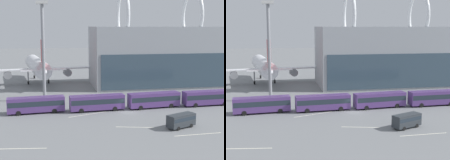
{
  "view_description": "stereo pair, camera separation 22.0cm",
  "coord_description": "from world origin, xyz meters",
  "views": [
    {
      "loc": [
        -16.0,
        -68.84,
        17.97
      ],
      "look_at": [
        0.11,
        18.41,
        4.0
      ],
      "focal_mm": 55.0,
      "sensor_mm": 36.0,
      "label": 1
    },
    {
      "loc": [
        -15.79,
        -68.88,
        17.97
      ],
      "look_at": [
        0.11,
        18.41,
        4.0
      ],
      "focal_mm": 55.0,
      "sensor_mm": 36.0,
      "label": 2
    }
  ],
  "objects": [
    {
      "name": "lane_stripe_3",
      "position": [
        -8.46,
        -0.56,
        0.0
      ],
      "size": [
        8.19,
        3.42,
        0.01
      ],
      "primitive_type": "cube",
      "rotation": [
        0.0,
        0.0,
        0.37
      ],
      "color": "silver",
      "rests_on": "ground_plane"
    },
    {
      "name": "shuttle_bus_1",
      "position": [
        -6.12,
        2.21,
        1.98
      ],
      "size": [
        11.84,
        3.47,
        3.39
      ],
      "rotation": [
        0.0,
        0.0,
        0.07
      ],
      "color": "#56387A",
      "rests_on": "ground_plane"
    },
    {
      "name": "shuttle_bus_0",
      "position": [
        -18.91,
        2.55,
        1.98
      ],
      "size": [
        11.88,
        3.72,
        3.39
      ],
      "rotation": [
        0.0,
        0.0,
        0.09
      ],
      "color": "#56387A",
      "rests_on": "ground_plane"
    },
    {
      "name": "lane_stripe_4",
      "position": [
        8.28,
        -16.99,
        0.0
      ],
      "size": [
        8.51,
        0.63,
        0.01
      ],
      "primitive_type": "cube",
      "rotation": [
        0.0,
        0.0,
        0.04
      ],
      "color": "silver",
      "rests_on": "ground_plane"
    },
    {
      "name": "service_van_foreground",
      "position": [
        6.9,
        -12.83,
        1.45
      ],
      "size": [
        5.84,
        4.08,
        2.47
      ],
      "rotation": [
        0.0,
        0.0,
        0.42
      ],
      "color": "#2D3338",
      "rests_on": "ground_plane"
    },
    {
      "name": "ground_plane",
      "position": [
        0.0,
        0.0,
        0.0
      ],
      "size": [
        440.0,
        440.0,
        0.0
      ],
      "primitive_type": "plane",
      "color": "slate"
    },
    {
      "name": "floodlight_mast",
      "position": [
        -17.27,
        13.74,
        14.84
      ],
      "size": [
        2.75,
        2.75,
        23.74
      ],
      "color": "gray",
      "rests_on": "ground_plane"
    },
    {
      "name": "lane_stripe_2",
      "position": [
        -1.17,
        -11.03,
        0.0
      ],
      "size": [
        6.71,
        1.91,
        0.01
      ],
      "primitive_type": "cube",
      "rotation": [
        0.0,
        0.0,
        -0.25
      ],
      "color": "silver",
      "rests_on": "ground_plane"
    },
    {
      "name": "lane_stripe_5",
      "position": [
        -20.34,
        -18.58,
        0.0
      ],
      "size": [
        7.31,
        1.2,
        0.01
      ],
      "primitive_type": "cube",
      "rotation": [
        0.0,
        0.0,
        -0.13
      ],
      "color": "silver",
      "rests_on": "ground_plane"
    },
    {
      "name": "airliner_at_gate_near",
      "position": [
        -19.55,
        40.72,
        5.5
      ],
      "size": [
        33.04,
        36.16,
        14.25
      ],
      "rotation": [
        0.0,
        0.0,
        1.72
      ],
      "color": "white",
      "rests_on": "ground_plane"
    },
    {
      "name": "airliner_at_gate_far",
      "position": [
        37.25,
        46.09,
        5.0
      ],
      "size": [
        37.36,
        36.76,
        13.56
      ],
      "rotation": [
        0.0,
        0.0,
        1.59
      ],
      "color": "white",
      "rests_on": "ground_plane"
    },
    {
      "name": "shuttle_bus_3",
      "position": [
        19.47,
        2.62,
        1.98
      ],
      "size": [
        11.81,
        3.28,
        3.39
      ],
      "rotation": [
        0.0,
        0.0,
        0.05
      ],
      "color": "#56387A",
      "rests_on": "ground_plane"
    },
    {
      "name": "shuttle_bus_2",
      "position": [
        6.67,
        2.65,
        1.98
      ],
      "size": [
        11.91,
        3.94,
        3.39
      ],
      "rotation": [
        0.0,
        0.0,
        0.11
      ],
      "color": "#56387A",
      "rests_on": "ground_plane"
    }
  ]
}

